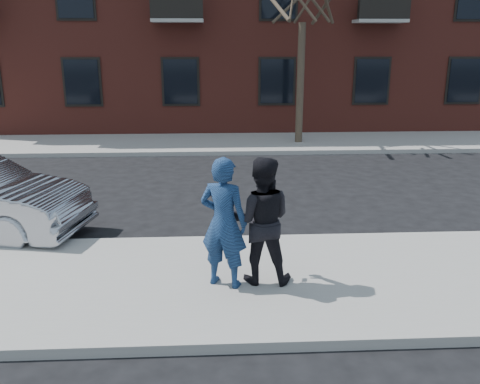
{
  "coord_description": "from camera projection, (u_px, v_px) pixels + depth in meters",
  "views": [
    {
      "loc": [
        1.38,
        -7.4,
        3.67
      ],
      "look_at": [
        1.78,
        0.4,
        1.37
      ],
      "focal_mm": 38.0,
      "sensor_mm": 36.0,
      "label": 1
    }
  ],
  "objects": [
    {
      "name": "far_sidewalk",
      "position": [
        177.0,
        144.0,
        18.82
      ],
      "size": [
        50.0,
        3.5,
        0.15
      ],
      "primitive_type": "cube",
      "color": "gray",
      "rests_on": "ground"
    },
    {
      "name": "man_hoodie",
      "position": [
        224.0,
        223.0,
        7.44
      ],
      "size": [
        0.85,
        0.72,
        1.98
      ],
      "rotation": [
        0.0,
        0.0,
        2.74
      ],
      "color": "navy",
      "rests_on": "near_sidewalk"
    },
    {
      "name": "man_peacoat",
      "position": [
        261.0,
        220.0,
        7.58
      ],
      "size": [
        1.02,
        0.84,
        1.95
      ],
      "rotation": [
        0.0,
        0.0,
        3.03
      ],
      "color": "black",
      "rests_on": "near_sidewalk"
    },
    {
      "name": "near_curb",
      "position": [
        142.0,
        242.0,
        9.53
      ],
      "size": [
        50.0,
        0.1,
        0.15
      ],
      "primitive_type": "cube",
      "color": "#999691",
      "rests_on": "ground"
    },
    {
      "name": "far_curb",
      "position": [
        173.0,
        154.0,
        17.09
      ],
      "size": [
        50.0,
        0.1,
        0.15
      ],
      "primitive_type": "cube",
      "color": "#999691",
      "rests_on": "ground"
    },
    {
      "name": "near_sidewalk",
      "position": [
        127.0,
        286.0,
        7.8
      ],
      "size": [
        50.0,
        3.5,
        0.15
      ],
      "primitive_type": "cube",
      "color": "gray",
      "rests_on": "ground"
    },
    {
      "name": "ground",
      "position": [
        129.0,
        283.0,
        8.06
      ],
      "size": [
        100.0,
        100.0,
        0.0
      ],
      "primitive_type": "plane",
      "color": "black",
      "rests_on": "ground"
    }
  ]
}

